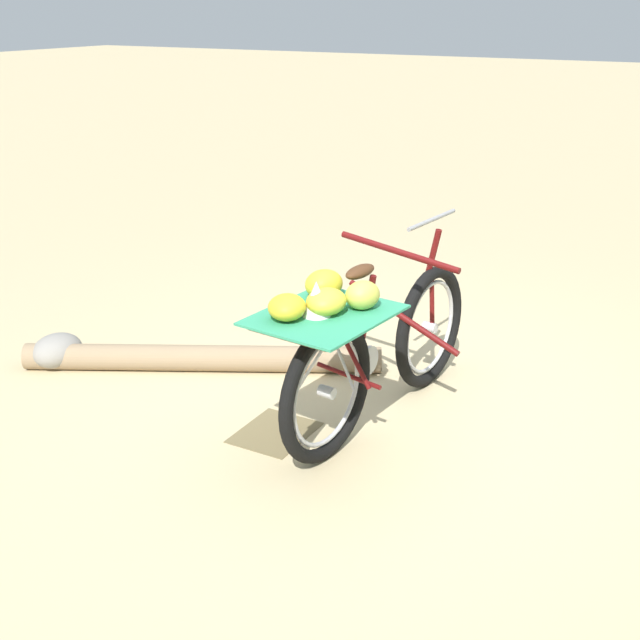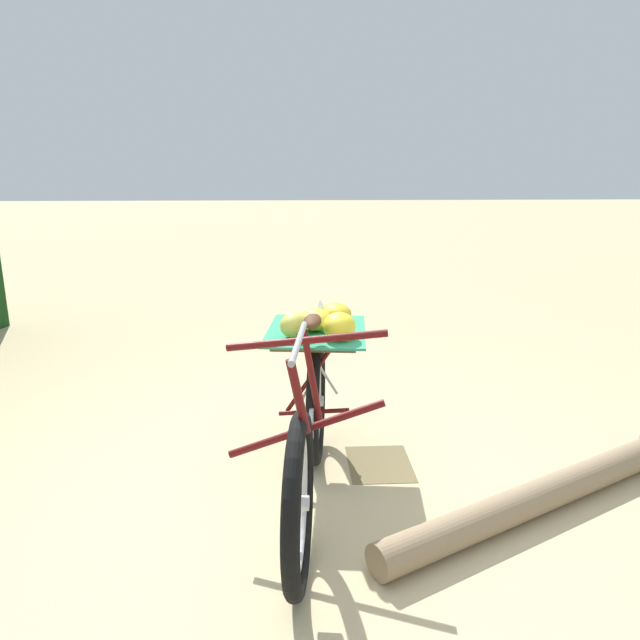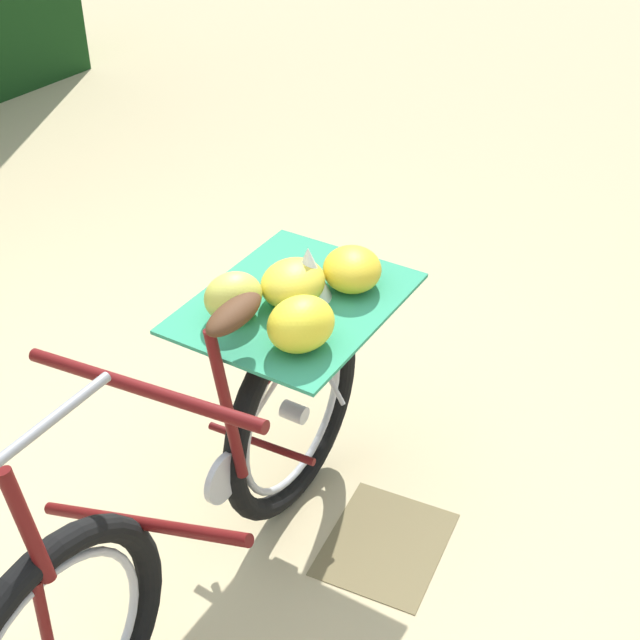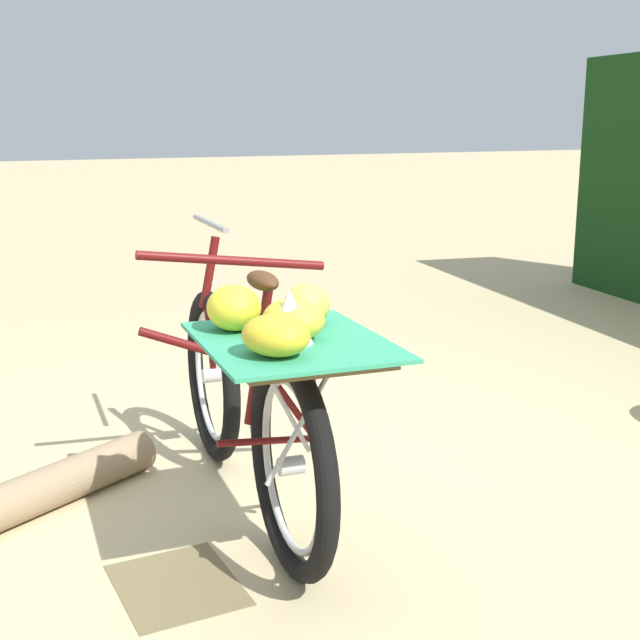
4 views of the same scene
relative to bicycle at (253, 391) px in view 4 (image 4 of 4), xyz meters
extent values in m
plane|color=#C6B284|center=(-0.08, 0.23, -0.49)|extent=(60.00, 60.00, 0.00)
torus|color=black|center=(-0.65, 0.08, -0.13)|extent=(0.73, 0.15, 0.73)
torus|color=#B7B7BC|center=(-0.65, 0.08, -0.13)|extent=(0.56, 0.09, 0.57)
cylinder|color=#B7B7BC|center=(-0.65, 0.08, -0.13)|extent=(0.07, 0.09, 0.06)
torus|color=black|center=(0.39, -0.04, -0.13)|extent=(0.73, 0.15, 0.73)
torus|color=#B7B7BC|center=(0.39, -0.04, -0.13)|extent=(0.56, 0.09, 0.57)
cylinder|color=#B7B7BC|center=(0.39, -0.04, -0.13)|extent=(0.07, 0.09, 0.06)
cylinder|color=#590F0F|center=(-0.33, 0.04, 0.04)|extent=(0.11, 0.70, 0.30)
cylinder|color=#590F0F|center=(-0.26, 0.03, 0.43)|extent=(0.11, 0.71, 0.11)
cylinder|color=#590F0F|center=(0.05, 0.00, 0.14)|extent=(0.05, 0.12, 0.49)
cylinder|color=#590F0F|center=(0.20, -0.02, -0.11)|extent=(0.07, 0.38, 0.05)
cylinder|color=#590F0F|center=(0.24, -0.02, 0.10)|extent=(0.06, 0.32, 0.47)
cylinder|color=#590F0F|center=(-0.66, 0.08, 0.02)|extent=(0.03, 0.05, 0.30)
cylinder|color=#590F0F|center=(-0.64, 0.08, 0.32)|extent=(0.05, 0.10, 0.30)
cylinder|color=gray|center=(-0.61, 0.07, 0.53)|extent=(0.52, 0.08, 0.02)
ellipsoid|color=#4C2D19|center=(0.11, -0.01, 0.42)|extent=(0.23, 0.11, 0.06)
cylinder|color=#B7B7BC|center=(0.02, 0.00, -0.10)|extent=(0.16, 0.04, 0.16)
cylinder|color=#B7B7BC|center=(0.30, -0.03, 0.06)|extent=(0.04, 0.20, 0.39)
cylinder|color=#B7B7BC|center=(0.51, -0.05, 0.06)|extent=(0.04, 0.24, 0.39)
cube|color=brown|center=(0.41, -0.04, 0.26)|extent=(0.65, 0.50, 0.02)
cube|color=#33936B|center=(0.41, -0.04, 0.28)|extent=(0.74, 0.61, 0.01)
ellipsoid|color=#CCC64C|center=(0.27, 0.08, 0.36)|extent=(0.22, 0.21, 0.14)
ellipsoid|color=yellow|center=(0.41, -0.03, 0.35)|extent=(0.22, 0.19, 0.12)
ellipsoid|color=gold|center=(0.56, -0.16, 0.35)|extent=(0.26, 0.25, 0.12)
ellipsoid|color=yellow|center=(0.22, -0.15, 0.36)|extent=(0.24, 0.22, 0.14)
cone|color=white|center=(0.45, -0.06, 0.37)|extent=(0.15, 0.15, 0.17)
cube|color=olive|center=(0.31, -0.40, -0.49)|extent=(0.44, 0.36, 0.01)
camera|label=1|loc=(3.57, 1.70, 1.66)|focal=46.15mm
camera|label=2|loc=(-2.70, 0.10, 1.15)|focal=32.60mm
camera|label=3|loc=(-1.59, -1.04, 1.77)|focal=51.08mm
camera|label=4|loc=(2.69, -1.11, 0.93)|focal=48.26mm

